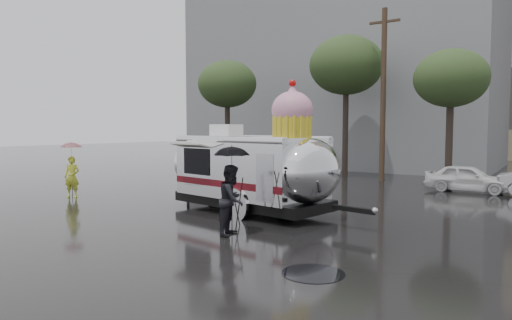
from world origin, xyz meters
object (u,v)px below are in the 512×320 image
Objects in this scene: tripod at (233,196)px; person_right at (232,200)px; airstream_trailer at (253,166)px; person_left at (72,177)px.

person_right is at bearing -48.51° from tripod.
airstream_trailer reaches higher than tripod.
person_right is at bearing -40.00° from person_left.
person_right is 1.24× the size of tripod.
airstream_trailer is at bearing 7.67° from person_right.
airstream_trailer is 4.34× the size of person_right.
airstream_trailer is 5.38× the size of tripod.
airstream_trailer is at bearing 116.46° from tripod.
tripod is (8.71, -0.85, 0.04)m from person_left.
airstream_trailer is 3.35m from person_right.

